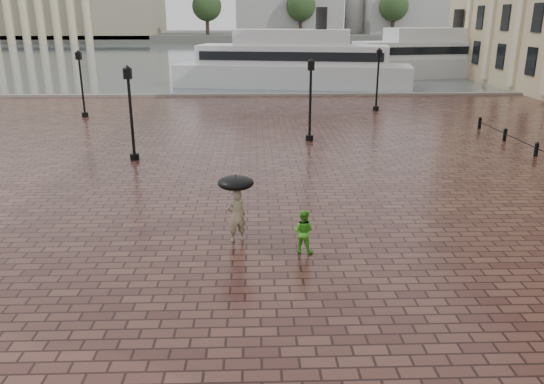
# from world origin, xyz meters

# --- Properties ---
(ground) EXTENTS (300.00, 300.00, 0.00)m
(ground) POSITION_xyz_m (0.00, 0.00, 0.00)
(ground) COLOR #3B1F1B
(ground) RESTS_ON ground
(harbour_water) EXTENTS (240.00, 240.00, 0.00)m
(harbour_water) POSITION_xyz_m (0.00, 92.00, 0.00)
(harbour_water) COLOR #424C50
(harbour_water) RESTS_ON ground
(quay_edge) EXTENTS (80.00, 0.60, 0.30)m
(quay_edge) POSITION_xyz_m (0.00, 32.00, 0.00)
(quay_edge) COLOR slate
(quay_edge) RESTS_ON ground
(far_shore) EXTENTS (300.00, 60.00, 2.00)m
(far_shore) POSITION_xyz_m (0.00, 160.00, 1.00)
(far_shore) COLOR #4C4C47
(far_shore) RESTS_ON ground
(distant_skyline) EXTENTS (102.50, 22.00, 33.00)m
(distant_skyline) POSITION_xyz_m (48.14, 150.00, 9.45)
(distant_skyline) COLOR gray
(distant_skyline) RESTS_ON ground
(far_trees) EXTENTS (188.00, 8.00, 13.50)m
(far_trees) POSITION_xyz_m (0.00, 138.00, 9.42)
(far_trees) COLOR #2D2119
(far_trees) RESTS_ON ground
(street_lamps) EXTENTS (21.44, 14.44, 4.40)m
(street_lamps) POSITION_xyz_m (-1.50, 17.50, 2.33)
(street_lamps) COLOR black
(street_lamps) RESTS_ON ground
(adult_pedestrian) EXTENTS (0.71, 0.58, 1.68)m
(adult_pedestrian) POSITION_xyz_m (-0.68, -0.10, 0.84)
(adult_pedestrian) COLOR gray
(adult_pedestrian) RESTS_ON ground
(child_pedestrian) EXTENTS (0.78, 0.71, 1.32)m
(child_pedestrian) POSITION_xyz_m (1.30, -1.00, 0.66)
(child_pedestrian) COLOR green
(child_pedestrian) RESTS_ON ground
(ferry_near) EXTENTS (23.65, 9.71, 7.55)m
(ferry_near) POSITION_xyz_m (3.68, 38.15, 2.27)
(ferry_near) COLOR silver
(ferry_near) RESTS_ON ground
(ferry_far) EXTENTS (23.51, 9.79, 7.51)m
(ferry_far) POSITION_xyz_m (20.66, 47.13, 2.26)
(ferry_far) COLOR silver
(ferry_far) RESTS_ON ground
(umbrella) EXTENTS (1.10, 1.10, 1.14)m
(umbrella) POSITION_xyz_m (-0.68, -0.10, 1.90)
(umbrella) COLOR black
(umbrella) RESTS_ON ground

